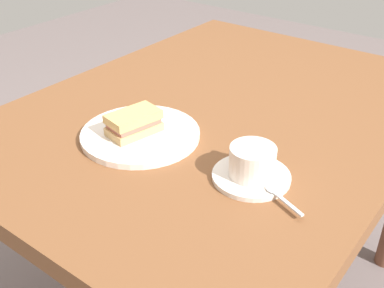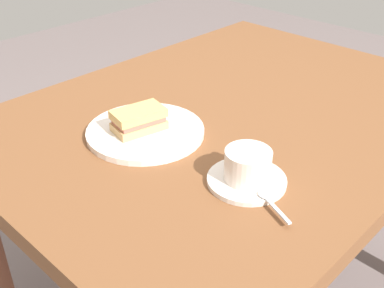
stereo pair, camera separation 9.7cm
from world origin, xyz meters
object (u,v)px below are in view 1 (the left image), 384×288
object	(u,v)px
dining_table	(222,137)
spoon	(278,195)
sandwich_plate	(140,134)
coffee_cup	(252,160)
sandwich_front	(134,123)
coffee_saucer	(251,176)

from	to	relation	value
dining_table	spoon	distance (m)	0.40
sandwich_plate	coffee_cup	bearing A→B (deg)	-87.49
dining_table	spoon	xyz separation A→B (m)	(-0.25, -0.29, 0.10)
sandwich_front	spoon	bearing A→B (deg)	-91.27
dining_table	coffee_saucer	xyz separation A→B (m)	(-0.22, -0.22, 0.09)
sandwich_plate	coffee_cup	xyz separation A→B (m)	(0.01, -0.28, 0.03)
sandwich_front	coffee_cup	distance (m)	0.28
coffee_saucer	spoon	xyz separation A→B (m)	(-0.03, -0.07, 0.01)
dining_table	spoon	size ratio (longest dim) A/B	12.51
sandwich_plate	spoon	size ratio (longest dim) A/B	2.76
sandwich_front	coffee_cup	world-z (taller)	coffee_cup
coffee_saucer	spoon	size ratio (longest dim) A/B	1.59
coffee_saucer	coffee_cup	bearing A→B (deg)	56.19
sandwich_front	coffee_saucer	bearing A→B (deg)	-85.45
sandwich_front	coffee_cup	xyz separation A→B (m)	(0.02, -0.28, 0.00)
coffee_cup	spoon	world-z (taller)	coffee_cup
dining_table	sandwich_plate	xyz separation A→B (m)	(-0.23, 0.06, 0.09)
dining_table	coffee_cup	world-z (taller)	coffee_cup
coffee_cup	sandwich_front	bearing A→B (deg)	94.74
dining_table	sandwich_plate	world-z (taller)	sandwich_plate
dining_table	coffee_cup	size ratio (longest dim) A/B	11.22
coffee_saucer	coffee_cup	xyz separation A→B (m)	(0.00, 0.00, 0.04)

